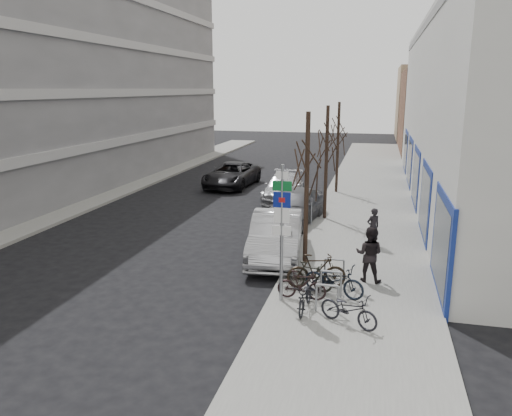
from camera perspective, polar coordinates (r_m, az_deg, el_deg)
The scene contains 25 objects.
ground at distance 15.69m, azimuth -5.91°, elevation -10.06°, with size 120.00×120.00×0.00m, color black.
sidewalk_east at distance 24.31m, azimuth 12.27°, elevation -1.54°, with size 5.00×70.00×0.15m, color slate.
sidewalk_west at distance 29.08m, azimuth -19.87°, elevation 0.41°, with size 3.00×70.00×0.15m, color slate.
brick_building_far at distance 54.16m, azimuth 22.71°, elevation 10.09°, with size 12.00×14.00×8.00m, color brown.
tan_building_far at distance 69.06m, azimuth 21.33°, elevation 11.14°, with size 13.00×12.00×9.00m, color #937A5B.
highway_sign_pole at distance 14.26m, azimuth 2.96°, elevation -1.96°, with size 0.55×0.10×4.20m.
bike_rack at distance 15.22m, azimuth 8.56°, elevation -8.22°, with size 0.66×2.26×0.83m.
tree_near at distance 17.31m, azimuth 5.90°, elevation 6.29°, with size 1.80×1.80×5.50m.
tree_mid at distance 23.73m, azimuth 8.13°, elevation 8.16°, with size 1.80×1.80×5.50m.
tree_far at distance 30.18m, azimuth 9.42°, elevation 9.23°, with size 1.80×1.80×5.50m.
meter_front at distance 17.58m, azimuth 3.97°, elevation -4.21°, with size 0.10×0.08×1.27m.
meter_mid at distance 22.82m, azimuth 6.36°, elevation -0.11°, with size 0.10×0.08×1.27m.
meter_back at distance 28.16m, azimuth 7.84°, elevation 2.44°, with size 0.10×0.08×1.27m.
bike_near_left at distance 14.25m, azimuth 5.70°, elevation -9.82°, with size 0.47×1.57×0.96m, color black.
bike_near_right at distance 14.97m, azimuth 5.24°, elevation -8.74°, with size 0.44×1.48×0.90m, color black.
bike_mid_curb at distance 15.30m, azimuth 8.93°, elevation -7.81°, with size 0.58×1.91×1.17m, color black.
bike_mid_inner at distance 15.66m, azimuth 6.18°, elevation -7.72°, with size 0.45×1.50×0.91m, color black.
bike_far_curb at distance 13.59m, azimuth 10.57°, elevation -11.02°, with size 0.51×1.69×1.03m, color black.
bike_far_inner at distance 15.77m, azimuth 6.93°, elevation -7.14°, with size 0.56×1.88×1.14m, color black.
parked_car_front at distance 18.77m, azimuth 2.29°, elevation -3.24°, with size 1.81×5.18×1.71m, color #A5A5AA.
parked_car_mid at distance 23.67m, azimuth 4.42°, elevation 0.25°, with size 2.00×4.97×1.69m, color #525257.
parked_car_back at distance 28.63m, azimuth 3.17°, elevation 2.36°, with size 2.05×5.05×1.46m, color #B5B5BA.
lane_car at distance 32.59m, azimuth -2.80°, elevation 3.81°, with size 2.59×5.63×1.56m, color black.
pedestrian_near at distance 20.22m, azimuth 13.23°, elevation -2.15°, with size 0.56×0.37×1.55m, color black.
pedestrian_far at distance 16.53m, azimuth 12.81°, elevation -5.12°, with size 0.68×0.46×1.84m, color black.
Camera 1 is at (4.96, -13.51, 6.25)m, focal length 35.00 mm.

